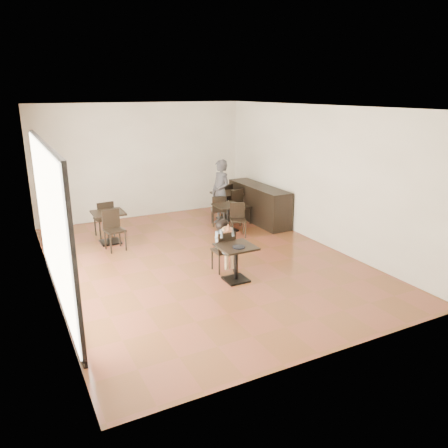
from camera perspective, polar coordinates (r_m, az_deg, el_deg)
floor at (r=9.44m, az=-2.92°, el=-4.76°), size 6.00×8.00×0.01m
ceiling at (r=8.78m, az=-3.24°, el=15.04°), size 6.00×8.00×0.01m
wall_back at (r=12.67m, az=-10.61°, el=8.11°), size 6.00×0.01×3.20m
wall_front at (r=5.70m, az=13.73°, el=-2.95°), size 6.00×0.01×3.20m
wall_left at (r=8.25m, az=-22.45°, el=2.40°), size 0.01×8.00×3.20m
wall_right at (r=10.54m, az=12.06°, el=6.26°), size 0.01×8.00×3.20m
storefront_window at (r=7.82m, az=-21.71°, el=0.21°), size 0.04×4.50×2.60m
child_table at (r=8.34m, az=1.58°, el=-5.14°), size 0.67×0.67×0.71m
child_chair at (r=8.76m, az=-0.15°, el=-3.51°), size 0.38×0.38×0.85m
child at (r=8.73m, az=-0.15°, el=-2.83°), size 0.38×0.54×1.07m
plate at (r=8.13m, az=1.94°, el=-3.02°), size 0.24×0.24×0.01m
pizza_slice at (r=8.44m, az=0.43°, el=-0.71°), size 0.25×0.19×0.06m
adult_patron at (r=11.77m, az=-0.44°, el=4.16°), size 0.52×0.70×1.76m
cafe_table_mid at (r=11.31m, az=0.51°, el=0.83°), size 0.84×0.84×0.69m
cafe_table_left at (r=10.73m, az=-14.76°, el=-0.45°), size 0.81×0.81×0.76m
cafe_table_back at (r=12.30m, az=0.38°, el=2.35°), size 0.84×0.84×0.77m
chair_mid_a at (r=11.76m, az=-0.73°, el=1.82°), size 0.48×0.48×0.83m
chair_mid_b at (r=10.83m, az=1.87°, el=0.47°), size 0.48×0.48×0.83m
chair_left_a at (r=11.23m, az=-15.42°, el=0.68°), size 0.46×0.46×0.92m
chair_left_b at (r=10.20m, az=-14.09°, el=-0.86°), size 0.46×0.46×0.92m
chair_back_a at (r=12.83m, az=-0.14°, el=3.32°), size 0.48×0.48×0.92m
chair_back_b at (r=11.89m, az=2.27°, el=2.20°), size 0.48×0.48×0.92m
service_counter at (r=12.16m, az=4.54°, el=2.68°), size 0.60×2.40×1.00m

